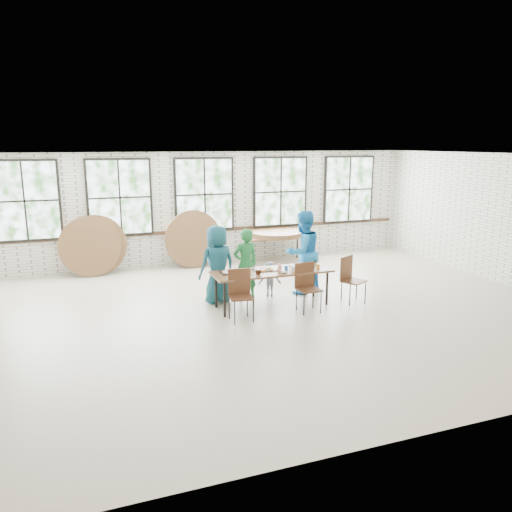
# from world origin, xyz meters

# --- Properties ---
(room) EXTENTS (12.00, 12.00, 12.00)m
(room) POSITION_xyz_m (0.00, 4.44, 1.83)
(room) COLOR beige
(room) RESTS_ON ground
(dining_table) EXTENTS (2.40, 0.80, 0.74)m
(dining_table) POSITION_xyz_m (0.32, 0.33, 0.69)
(dining_table) COLOR brown
(dining_table) RESTS_ON ground
(chair_near_left) EXTENTS (0.47, 0.46, 0.95)m
(chair_near_left) POSITION_xyz_m (-0.52, -0.16, 0.56)
(chair_near_left) COLOR #4D2C19
(chair_near_left) RESTS_ON ground
(chair_near_right) EXTENTS (0.45, 0.43, 0.95)m
(chair_near_right) POSITION_xyz_m (0.86, -0.13, 0.56)
(chair_near_right) COLOR #4D2C19
(chair_near_right) RESTS_ON ground
(chair_spare) EXTENTS (0.56, 0.55, 0.95)m
(chair_spare) POSITION_xyz_m (1.95, 0.08, 0.56)
(chair_spare) COLOR #4D2C19
(chair_spare) RESTS_ON ground
(adult_teal) EXTENTS (0.88, 0.68, 1.61)m
(adult_teal) POSITION_xyz_m (-0.63, 0.98, 0.80)
(adult_teal) COLOR #1A5764
(adult_teal) RESTS_ON ground
(adult_green) EXTENTS (0.59, 0.43, 1.50)m
(adult_green) POSITION_xyz_m (-0.02, 0.98, 0.75)
(adult_green) COLOR #1C6C31
(adult_green) RESTS_ON ground
(toddler) EXTENTS (0.54, 0.38, 0.76)m
(toddler) POSITION_xyz_m (0.52, 0.98, 0.38)
(toddler) COLOR #12203A
(toddler) RESTS_ON ground
(adult_blue) EXTENTS (1.04, 0.91, 1.81)m
(adult_blue) POSITION_xyz_m (1.29, 0.98, 0.91)
(adult_blue) COLOR #1C7AC6
(adult_blue) RESTS_ON ground
(storage_table) EXTENTS (1.87, 0.93, 0.74)m
(storage_table) POSITION_xyz_m (1.84, 3.87, 0.69)
(storage_table) COLOR brown
(storage_table) RESTS_ON ground
(tabletop_clutter) EXTENTS (2.00, 0.61, 0.11)m
(tabletop_clutter) POSITION_xyz_m (0.41, 0.32, 0.77)
(tabletop_clutter) COLOR black
(tabletop_clutter) RESTS_ON dining_table
(round_tops_stacked) EXTENTS (1.50, 1.50, 0.13)m
(round_tops_stacked) POSITION_xyz_m (1.84, 3.87, 0.80)
(round_tops_stacked) COLOR brown
(round_tops_stacked) RESTS_ON storage_table
(round_tops_leaning) EXTENTS (4.12, 0.45, 1.50)m
(round_tops_leaning) POSITION_xyz_m (-1.67, 4.14, 0.73)
(round_tops_leaning) COLOR brown
(round_tops_leaning) RESTS_ON ground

